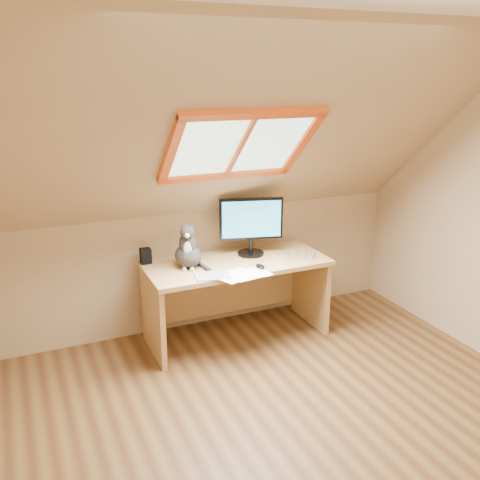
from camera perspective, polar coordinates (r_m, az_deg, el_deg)
ground at (r=3.43m, az=7.46°, el=-20.41°), size 3.50×3.50×0.00m
room_shell at (r=2.71m, az=9.66°, el=3.03°), size 3.52×3.52×2.41m
desk at (r=4.37m, az=-0.72°, el=-4.61°), size 1.45×0.63×0.66m
monitor at (r=4.31m, az=1.19°, el=1.87°), size 0.51×0.22×0.47m
cat at (r=4.09m, az=-5.57°, el=-1.11°), size 0.27×0.30×0.38m
desk_speaker at (r=4.25m, az=-10.03°, el=-1.68°), size 0.08×0.08×0.12m
graphics_tablet at (r=3.93m, az=-2.94°, el=-3.83°), size 0.28×0.22×0.01m
mouse at (r=4.09m, az=2.16°, el=-2.81°), size 0.07×0.10×0.03m
papers at (r=3.99m, az=0.40°, el=-3.50°), size 0.35×0.30×0.01m
cables at (r=4.32m, az=5.62°, el=-1.90°), size 0.51×0.26×0.01m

